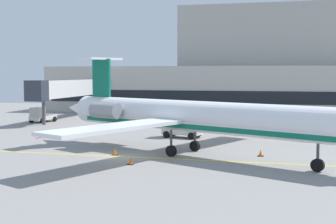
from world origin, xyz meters
name	(u,v)px	position (x,y,z in m)	size (l,w,h in m)	color
ground	(123,158)	(0.00, 0.00, -0.05)	(120.00, 120.00, 0.11)	gray
terminal_building	(253,73)	(7.42, 46.30, 6.68)	(69.38, 12.18, 18.33)	#B7B2A8
jet_bridge_west	(70,89)	(-17.97, 28.03, 4.44)	(2.40, 22.41, 5.81)	silver
regional_jet	(191,117)	(4.97, 2.59, 3.15)	(29.57, 25.22, 8.16)	white
baggage_tug	(41,115)	(-19.73, 22.72, 0.95)	(2.75, 3.99, 2.08)	silver
pushback_tractor	(178,127)	(1.73, 12.64, 1.09)	(4.25, 2.73, 2.44)	silver
belt_loader	(120,114)	(-10.02, 27.52, 1.02)	(2.14, 3.97, 2.27)	#19389E
safety_cone_alpha	(261,153)	(10.61, 3.23, 0.25)	(0.47, 0.47, 0.55)	orange
safety_cone_bravo	(115,152)	(-1.01, 0.95, 0.25)	(0.47, 0.47, 0.55)	orange
safety_cone_charlie	(131,161)	(1.48, -2.54, 0.25)	(0.47, 0.47, 0.55)	orange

